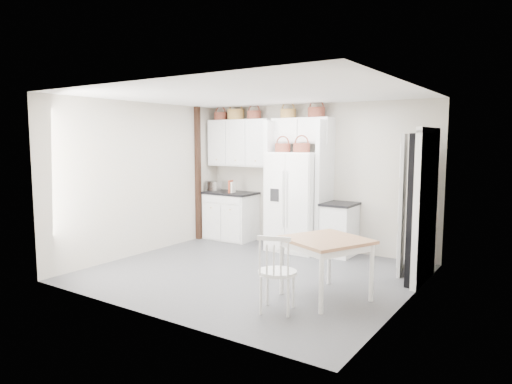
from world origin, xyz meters
The scene contains 29 objects.
floor centered at (0.00, 0.00, 0.00)m, with size 4.50×4.50×0.00m, color #515153.
ceiling centered at (0.00, 0.00, 2.60)m, with size 4.50×4.50×0.00m, color white.
wall_back centered at (0.00, 2.00, 1.30)m, with size 4.50×4.50×0.00m, color #B4AFA8.
wall_left centered at (-2.25, 0.00, 1.30)m, with size 4.00×4.00×0.00m, color #B4AFA8.
wall_right centered at (2.25, 0.00, 1.30)m, with size 4.00×4.00×0.00m, color #B4AFA8.
refrigerator centered at (-0.15, 1.61, 0.88)m, with size 0.91×0.73×1.75m, color white.
base_cab_left centered at (-1.66, 1.70, 0.45)m, with size 0.97×0.61×0.90m, color silver.
base_cab_right centered at (0.65, 1.70, 0.43)m, with size 0.49×0.59×0.86m, color silver.
dining_table centered at (1.36, -0.36, 0.38)m, with size 0.91×0.91×0.75m, color #905B3F.
windsor_chair centered at (1.10, -1.08, 0.46)m, with size 0.45×0.41×0.92m, color silver.
counter_left centered at (-1.66, 1.70, 0.92)m, with size 1.01×0.65×0.04m, color black.
counter_right centered at (0.65, 1.70, 0.88)m, with size 0.53×0.63×0.04m, color black.
toaster centered at (-2.05, 1.63, 1.04)m, with size 0.29×0.17×0.20m, color silver.
cookbook_red centered at (-1.60, 1.62, 1.06)m, with size 0.04×0.16×0.24m, color #A13B21.
cookbook_cream centered at (-1.55, 1.62, 1.05)m, with size 0.03×0.14×0.21m, color white.
basket_upper_a centered at (-2.00, 1.83, 2.43)m, with size 0.27×0.27×0.15m, color #5D241D.
basket_upper_b centered at (-1.62, 1.83, 2.45)m, with size 0.34×0.34×0.20m, color olive.
basket_upper_c centered at (-1.19, 1.83, 2.43)m, with size 0.28×0.28×0.16m, color #5D241D.
basket_bridge_a centered at (-0.45, 1.83, 2.43)m, with size 0.29×0.29×0.16m, color olive.
basket_bridge_b centered at (0.12, 1.83, 2.44)m, with size 0.31×0.31×0.17m, color #5D241D.
basket_fridge_a centered at (-0.37, 1.51, 1.83)m, with size 0.28×0.28×0.15m, color #5D241D.
basket_fridge_b centered at (0.00, 1.51, 1.83)m, with size 0.29×0.29×0.16m, color #5D241D.
upper_cabinet centered at (-1.50, 1.83, 1.90)m, with size 1.40×0.34×0.90m, color silver.
bridge_cabinet centered at (-0.15, 1.83, 2.12)m, with size 1.12×0.34×0.45m, color silver.
fridge_panel_left centered at (-0.66, 1.70, 1.15)m, with size 0.08×0.60×2.30m, color silver.
fridge_panel_right centered at (0.36, 1.70, 1.15)m, with size 0.08×0.60×2.30m, color silver.
trim_post centered at (-2.20, 1.35, 1.30)m, with size 0.09×0.09×2.60m, color black.
doorway_void centered at (2.16, 1.00, 1.02)m, with size 0.18×0.85×2.05m, color black.
door_slab centered at (1.80, 1.33, 1.02)m, with size 0.80×0.04×2.05m, color white.
Camera 1 is at (3.72, -5.43, 1.97)m, focal length 32.00 mm.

